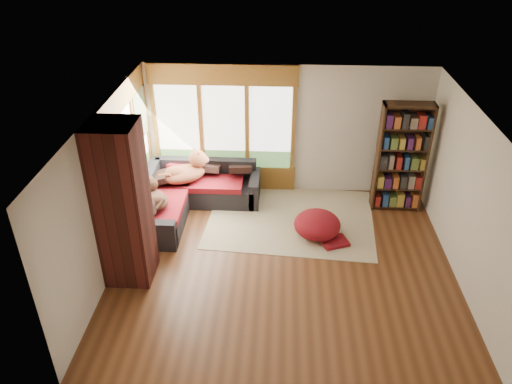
% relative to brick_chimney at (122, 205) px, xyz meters
% --- Properties ---
extents(floor, '(5.50, 5.50, 0.00)m').
position_rel_brick_chimney_xyz_m(floor, '(2.40, 0.35, -1.30)').
color(floor, '#522D16').
rests_on(floor, ground).
extents(ceiling, '(5.50, 5.50, 0.00)m').
position_rel_brick_chimney_xyz_m(ceiling, '(2.40, 0.35, 1.30)').
color(ceiling, white).
extents(wall_back, '(5.50, 0.04, 2.60)m').
position_rel_brick_chimney_xyz_m(wall_back, '(2.40, 2.85, 0.00)').
color(wall_back, silver).
rests_on(wall_back, ground).
extents(wall_front, '(5.50, 0.04, 2.60)m').
position_rel_brick_chimney_xyz_m(wall_front, '(2.40, -2.15, 0.00)').
color(wall_front, silver).
rests_on(wall_front, ground).
extents(wall_left, '(0.04, 5.00, 2.60)m').
position_rel_brick_chimney_xyz_m(wall_left, '(-0.35, 0.35, 0.00)').
color(wall_left, silver).
rests_on(wall_left, ground).
extents(wall_right, '(0.04, 5.00, 2.60)m').
position_rel_brick_chimney_xyz_m(wall_right, '(5.15, 0.35, 0.00)').
color(wall_right, silver).
rests_on(wall_right, ground).
extents(windows_back, '(2.82, 0.10, 1.90)m').
position_rel_brick_chimney_xyz_m(windows_back, '(1.20, 2.82, 0.05)').
color(windows_back, olive).
rests_on(windows_back, wall_back).
extents(windows_left, '(0.10, 2.62, 1.90)m').
position_rel_brick_chimney_xyz_m(windows_left, '(-0.32, 1.55, 0.05)').
color(windows_left, olive).
rests_on(windows_left, wall_left).
extents(roller_blind, '(0.03, 0.72, 0.90)m').
position_rel_brick_chimney_xyz_m(roller_blind, '(-0.29, 2.38, 0.45)').
color(roller_blind, '#6A7B57').
rests_on(roller_blind, wall_left).
extents(brick_chimney, '(0.70, 0.70, 2.60)m').
position_rel_brick_chimney_xyz_m(brick_chimney, '(0.00, 0.00, 0.00)').
color(brick_chimney, '#471914').
rests_on(brick_chimney, ground).
extents(sectional_sofa, '(2.20, 2.20, 0.80)m').
position_rel_brick_chimney_xyz_m(sectional_sofa, '(0.45, 2.05, -1.00)').
color(sectional_sofa, black).
rests_on(sectional_sofa, ground).
extents(area_rug, '(3.22, 2.56, 0.01)m').
position_rel_brick_chimney_xyz_m(area_rug, '(2.54, 1.74, -1.29)').
color(area_rug, '#EDE6C9').
rests_on(area_rug, ground).
extents(bookshelf, '(0.91, 0.30, 2.13)m').
position_rel_brick_chimney_xyz_m(bookshelf, '(4.54, 2.24, -0.24)').
color(bookshelf, '#361F12').
rests_on(bookshelf, ground).
extents(pouf, '(1.02, 1.02, 0.45)m').
position_rel_brick_chimney_xyz_m(pouf, '(2.99, 1.23, -1.07)').
color(pouf, maroon).
rests_on(pouf, area_rug).
extents(dog_tan, '(1.03, 0.94, 0.50)m').
position_rel_brick_chimney_xyz_m(dog_tan, '(0.53, 2.24, -0.51)').
color(dog_tan, brown).
rests_on(dog_tan, sectional_sofa).
extents(dog_brindle, '(0.70, 0.79, 0.39)m').
position_rel_brick_chimney_xyz_m(dog_brindle, '(0.09, 1.34, -0.57)').
color(dog_brindle, '#301C14').
rests_on(dog_brindle, sectional_sofa).
extents(throw_pillows, '(1.98, 1.68, 0.45)m').
position_rel_brick_chimney_xyz_m(throw_pillows, '(0.48, 2.20, -0.53)').
color(throw_pillows, black).
rests_on(throw_pillows, sectional_sofa).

